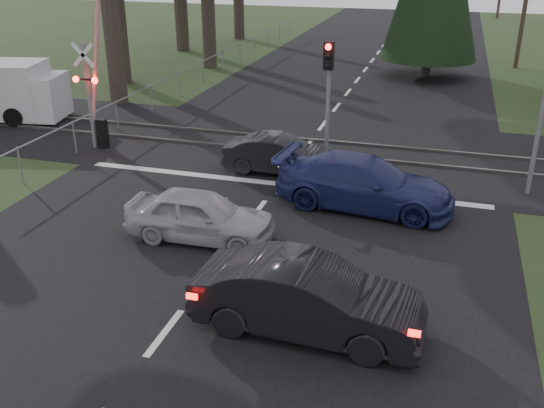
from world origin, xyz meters
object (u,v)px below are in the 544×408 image
at_px(silver_car, 200,216).
at_px(dark_car_far, 281,155).
at_px(blue_sedan, 365,183).
at_px(crossing_signal, 95,93).
at_px(dark_hatchback, 308,298).
at_px(traffic_signal_center, 328,81).

bearing_deg(silver_car, dark_car_far, -8.67).
xyz_separation_m(silver_car, blue_sedan, (3.72, 3.18, 0.08)).
distance_m(silver_car, blue_sedan, 4.90).
relative_size(crossing_signal, dark_hatchback, 1.54).
relative_size(dark_hatchback, silver_car, 1.18).
bearing_deg(dark_car_far, silver_car, 172.38).
bearing_deg(silver_car, crossing_signal, 46.66).
bearing_deg(dark_hatchback, blue_sedan, 0.58).
relative_size(crossing_signal, silver_car, 1.82).
bearing_deg(blue_sedan, crossing_signal, 81.17).
bearing_deg(blue_sedan, dark_car_far, 62.03).
bearing_deg(dark_car_far, crossing_signal, 85.14).
distance_m(crossing_signal, silver_car, 8.73).
distance_m(dark_hatchback, silver_car, 4.74).
distance_m(traffic_signal_center, silver_car, 7.25).
bearing_deg(crossing_signal, blue_sedan, -14.34).
bearing_deg(dark_car_far, blue_sedan, -123.72).
height_order(blue_sedan, dark_car_far, blue_sedan).
bearing_deg(dark_hatchback, silver_car, 50.72).
bearing_deg(blue_sedan, silver_car, 136.06).
relative_size(crossing_signal, traffic_signal_center, 1.70).
xyz_separation_m(traffic_signal_center, blue_sedan, (1.85, -3.48, -2.07)).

